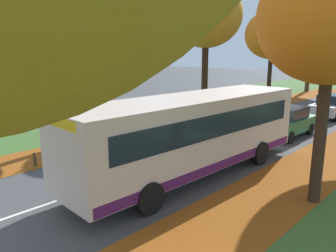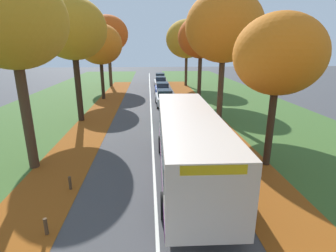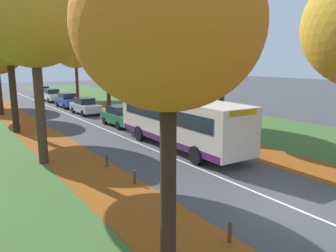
% 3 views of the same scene
% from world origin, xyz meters
% --- Properties ---
extents(grass_verge_left, '(12.00, 90.00, 0.01)m').
position_xyz_m(grass_verge_left, '(-9.20, 20.00, 0.00)').
color(grass_verge_left, '#3D6028').
rests_on(grass_verge_left, ground).
extents(leaf_litter_left, '(2.80, 60.00, 0.00)m').
position_xyz_m(leaf_litter_left, '(-4.60, 14.00, 0.01)').
color(leaf_litter_left, '#8C4714').
rests_on(leaf_litter_left, grass_verge_left).
extents(grass_verge_right, '(12.00, 90.00, 0.01)m').
position_xyz_m(grass_verge_right, '(9.20, 20.00, 0.00)').
color(grass_verge_right, '#3D6028').
rests_on(grass_verge_right, ground).
extents(leaf_litter_right, '(2.80, 60.00, 0.00)m').
position_xyz_m(leaf_litter_right, '(4.60, 14.00, 0.01)').
color(leaf_litter_right, '#8C4714').
rests_on(leaf_litter_right, grass_verge_right).
extents(road_centre_line, '(0.12, 80.00, 0.01)m').
position_xyz_m(road_centre_line, '(0.00, 20.00, 0.00)').
color(road_centre_line, silver).
rests_on(road_centre_line, ground).
extents(tree_left_near, '(4.74, 4.74, 9.08)m').
position_xyz_m(tree_left_near, '(-6.01, 10.52, 6.90)').
color(tree_left_near, '#422D1E').
rests_on(tree_left_near, ground).
extents(tree_left_mid, '(5.10, 5.10, 9.43)m').
position_xyz_m(tree_left_mid, '(-5.77, 19.30, 7.09)').
color(tree_left_mid, black).
rests_on(tree_left_mid, ground).
extents(tree_left_far, '(4.91, 4.91, 8.34)m').
position_xyz_m(tree_left_far, '(-5.46, 28.74, 6.10)').
color(tree_left_far, black).
rests_on(tree_left_far, ground).
extents(tree_left_distant, '(5.92, 5.92, 10.36)m').
position_xyz_m(tree_left_distant, '(-6.02, 39.42, 7.66)').
color(tree_left_distant, '#422D1E').
rests_on(tree_left_distant, ground).
extents(tree_right_near, '(4.14, 4.14, 7.34)m').
position_xyz_m(tree_right_near, '(5.80, 9.97, 5.45)').
color(tree_right_near, '#382619').
rests_on(tree_right_near, ground).
extents(tree_right_mid, '(5.91, 5.91, 9.94)m').
position_xyz_m(tree_right_mid, '(5.63, 18.73, 7.25)').
color(tree_right_mid, '#422D1E').
rests_on(tree_right_mid, ground).
extents(tree_right_far, '(5.20, 5.20, 9.25)m').
position_xyz_m(tree_right_far, '(5.82, 28.71, 6.87)').
color(tree_right_far, '#382619').
rests_on(tree_right_far, ground).
extents(tree_right_distant, '(6.21, 6.21, 9.78)m').
position_xyz_m(tree_right_distant, '(5.66, 38.93, 6.96)').
color(tree_right_distant, '#422D1E').
rests_on(tree_right_distant, ground).
extents(bollard_third, '(0.12, 0.12, 0.59)m').
position_xyz_m(bollard_third, '(-3.55, 5.33, 0.30)').
color(bollard_third, '#4C3823').
rests_on(bollard_third, ground).
extents(bollard_fourth, '(0.12, 0.12, 0.59)m').
position_xyz_m(bollard_fourth, '(-3.58, 8.15, 0.29)').
color(bollard_fourth, '#4C3823').
rests_on(bollard_fourth, ground).
extents(bus, '(2.86, 10.46, 2.98)m').
position_xyz_m(bus, '(1.58, 9.10, 1.70)').
color(bus, beige).
rests_on(bus, ground).
extents(car_green_lead, '(1.81, 4.22, 1.62)m').
position_xyz_m(car_green_lead, '(1.61, 17.24, 0.81)').
color(car_green_lead, '#1E6038').
rests_on(car_green_lead, ground).
extents(car_silver_following, '(1.87, 4.24, 1.62)m').
position_xyz_m(car_silver_following, '(1.43, 24.59, 0.81)').
color(car_silver_following, '#B7BABF').
rests_on(car_silver_following, ground).
extents(car_blue_third_in_line, '(1.83, 4.23, 1.62)m').
position_xyz_m(car_blue_third_in_line, '(1.50, 30.33, 0.81)').
color(car_blue_third_in_line, '#233D9E').
rests_on(car_blue_third_in_line, ground).
extents(car_white_fourth_in_line, '(1.83, 4.22, 1.62)m').
position_xyz_m(car_white_fourth_in_line, '(1.60, 37.06, 0.81)').
color(car_white_fourth_in_line, silver).
rests_on(car_white_fourth_in_line, ground).
extents(car_grey_trailing, '(1.86, 4.24, 1.62)m').
position_xyz_m(car_grey_trailing, '(1.77, 42.48, 0.81)').
color(car_grey_trailing, slate).
rests_on(car_grey_trailing, ground).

